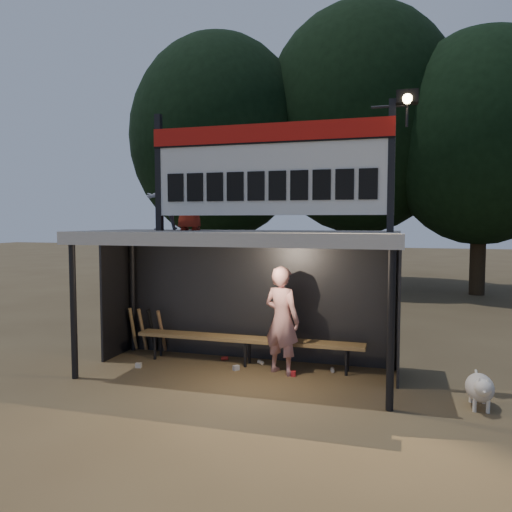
{
  "coord_description": "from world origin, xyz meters",
  "views": [
    {
      "loc": [
        2.49,
        -7.52,
        2.49
      ],
      "look_at": [
        0.2,
        0.4,
        1.9
      ],
      "focal_mm": 35.0,
      "sensor_mm": 36.0,
      "label": 1
    }
  ],
  "objects": [
    {
      "name": "bats",
      "position": [
        -2.06,
        0.82,
        0.43
      ],
      "size": [
        0.67,
        0.35,
        0.84
      ],
      "color": "olive",
      "rests_on": "ground"
    },
    {
      "name": "litter",
      "position": [
        0.03,
        0.35,
        0.04
      ],
      "size": [
        3.28,
        0.93,
        0.08
      ],
      "color": "red",
      "rests_on": "ground"
    },
    {
      "name": "dog",
      "position": [
        3.55,
        -0.5,
        0.28
      ],
      "size": [
        0.36,
        0.81,
        0.49
      ],
      "color": "beige",
      "rests_on": "ground"
    },
    {
      "name": "player",
      "position": [
        0.68,
        0.27,
        0.88
      ],
      "size": [
        0.75,
        0.63,
        1.76
      ],
      "primitive_type": "imported",
      "rotation": [
        0.0,
        0.0,
        2.75
      ],
      "color": "silver",
      "rests_on": "ground"
    },
    {
      "name": "child_b",
      "position": [
        -0.95,
        0.33,
        2.87
      ],
      "size": [
        0.56,
        0.39,
        1.11
      ],
      "primitive_type": "imported",
      "rotation": [
        0.0,
        0.0,
        3.21
      ],
      "color": "maroon",
      "rests_on": "dugout_shelter"
    },
    {
      "name": "tree_right",
      "position": [
        5.0,
        10.5,
        5.19
      ],
      "size": [
        6.08,
        6.08,
        8.72
      ],
      "color": "#312415",
      "rests_on": "ground"
    },
    {
      "name": "bench",
      "position": [
        0.0,
        0.55,
        0.43
      ],
      "size": [
        4.0,
        0.35,
        0.48
      ],
      "color": "olive",
      "rests_on": "ground"
    },
    {
      "name": "ground",
      "position": [
        0.0,
        0.0,
        0.0
      ],
      "size": [
        80.0,
        80.0,
        0.0
      ],
      "primitive_type": "plane",
      "color": "brown",
      "rests_on": "ground"
    },
    {
      "name": "dugout_shelter",
      "position": [
        0.0,
        0.24,
        1.85
      ],
      "size": [
        5.1,
        2.08,
        2.32
      ],
      "color": "#3C3C3E",
      "rests_on": "ground"
    },
    {
      "name": "tree_left",
      "position": [
        -4.0,
        10.0,
        5.51
      ],
      "size": [
        6.46,
        6.46,
        9.27
      ],
      "color": "#312115",
      "rests_on": "ground"
    },
    {
      "name": "tree_mid",
      "position": [
        1.0,
        11.5,
        6.17
      ],
      "size": [
        7.22,
        7.22,
        10.36
      ],
      "color": "#302315",
      "rests_on": "ground"
    },
    {
      "name": "scoreboard_assembly",
      "position": [
        0.56,
        -0.01,
        3.32
      ],
      "size": [
        4.1,
        0.27,
        1.99
      ],
      "color": "black",
      "rests_on": "dugout_shelter"
    },
    {
      "name": "child_a",
      "position": [
        -1.47,
        0.35,
        2.86
      ],
      "size": [
        0.67,
        0.64,
        1.09
      ],
      "primitive_type": "imported",
      "rotation": [
        0.0,
        0.0,
        3.75
      ],
      "color": "gray",
      "rests_on": "dugout_shelter"
    }
  ]
}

